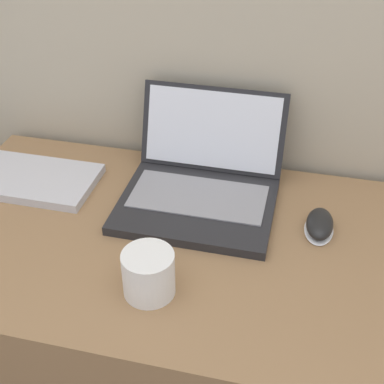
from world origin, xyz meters
name	(u,v)px	position (x,y,z in m)	size (l,w,h in m)	color
desk	(205,355)	(0.00, 0.30, 0.35)	(1.19, 0.61, 0.70)	#936D47
laptop	(202,181)	(-0.05, 0.45, 0.74)	(0.33, 0.33, 0.20)	#232326
drink_cup	(149,273)	(-0.07, 0.15, 0.75)	(0.09, 0.09, 0.09)	white
computer_mouse	(320,225)	(0.21, 0.39, 0.72)	(0.06, 0.10, 0.04)	white
external_keyboard	(13,176)	(-0.48, 0.41, 0.71)	(0.39, 0.17, 0.02)	silver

